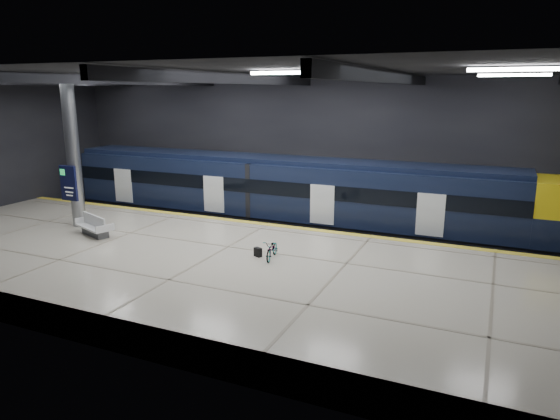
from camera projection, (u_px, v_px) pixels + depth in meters
The scene contains 10 objects.
ground at pixel (240, 264), 21.49m from camera, with size 30.00×30.00×0.00m, color black.
room_shell at pixel (238, 131), 20.15m from camera, with size 30.10×16.10×8.05m.
platform at pixel (209, 271), 19.14m from camera, with size 30.00×11.00×1.10m, color beige.
safety_strip at pixel (267, 224), 23.67m from camera, with size 30.00×0.40×0.01m, color yellow.
rails at pixel (290, 231), 26.36m from camera, with size 30.00×1.52×0.16m.
train at pixel (309, 196), 25.47m from camera, with size 29.40×2.84×3.79m.
bench at pixel (95, 228), 21.85m from camera, with size 2.23×1.54×0.91m.
bicycle at pixel (272, 249), 18.79m from camera, with size 0.49×1.42×0.75m, color #99999E.
pannier_bag at pixel (258, 252), 19.08m from camera, with size 0.30×0.18×0.35m, color black.
info_column at pixel (73, 154), 22.68m from camera, with size 0.90×0.78×6.90m.
Camera 1 is at (9.81, -17.90, 7.32)m, focal length 32.00 mm.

